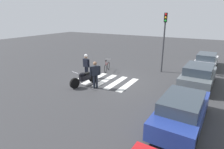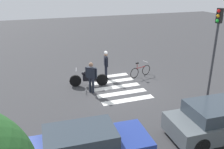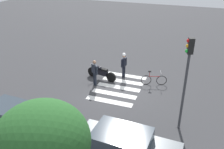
# 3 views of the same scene
# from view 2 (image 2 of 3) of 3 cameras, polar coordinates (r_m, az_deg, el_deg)

# --- Properties ---
(ground_plane) EXTENTS (60.00, 60.00, 0.00)m
(ground_plane) POSITION_cam_2_polar(r_m,az_deg,el_deg) (14.60, 1.04, -2.89)
(ground_plane) COLOR #38383A
(police_motorcycle) EXTENTS (2.25, 0.80, 1.06)m
(police_motorcycle) POSITION_cam_2_polar(r_m,az_deg,el_deg) (14.66, -5.36, -0.88)
(police_motorcycle) COLOR black
(police_motorcycle) RESTS_ON ground_plane
(leaning_bicycle) EXTENTS (1.64, 0.60, 1.00)m
(leaning_bicycle) POSITION_cam_2_polar(r_m,az_deg,el_deg) (16.16, 6.56, 0.82)
(leaning_bicycle) COLOR black
(leaning_bicycle) RESTS_ON ground_plane
(officer_on_foot) EXTENTS (0.56, 0.48, 1.76)m
(officer_on_foot) POSITION_cam_2_polar(r_m,az_deg,el_deg) (13.58, -4.81, -0.22)
(officer_on_foot) COLOR #1E232D
(officer_on_foot) RESTS_ON ground_plane
(officer_by_motorcycle) EXTENTS (0.28, 0.67, 1.81)m
(officer_by_motorcycle) POSITION_cam_2_polar(r_m,az_deg,el_deg) (15.55, -1.42, 2.76)
(officer_by_motorcycle) COLOR black
(officer_by_motorcycle) RESTS_ON ground_plane
(crosswalk_stripes) EXTENTS (2.86, 4.05, 0.01)m
(crosswalk_stripes) POSITION_cam_2_polar(r_m,az_deg,el_deg) (14.60, 1.04, -2.88)
(crosswalk_stripes) COLOR silver
(crosswalk_stripes) RESTS_ON ground_plane
(car_grey_coupe) EXTENTS (4.39, 2.03, 1.42)m
(car_grey_coupe) POSITION_cam_2_polar(r_m,az_deg,el_deg) (10.90, 23.64, -9.59)
(car_grey_coupe) COLOR black
(car_grey_coupe) RESTS_ON ground_plane
(car_blue_hatchback) EXTENTS (4.39, 1.88, 1.37)m
(car_blue_hatchback) POSITION_cam_2_polar(r_m,az_deg,el_deg) (8.65, -6.14, -16.43)
(car_blue_hatchback) COLOR black
(car_blue_hatchback) RESTS_ON ground_plane
(traffic_light_pole) EXTENTS (0.35, 0.30, 4.67)m
(traffic_light_pole) POSITION_cam_2_polar(r_m,az_deg,el_deg) (13.29, 22.82, 7.18)
(traffic_light_pole) COLOR #38383D
(traffic_light_pole) RESTS_ON ground_plane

